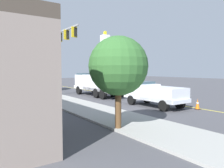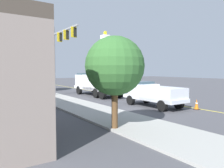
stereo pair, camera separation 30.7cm
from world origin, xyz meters
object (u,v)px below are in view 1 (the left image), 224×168
service_pickup_truck (155,93)px  traffic_cone_leading (198,104)px  traffic_signal_mast (61,46)px  utility_bucket_truck (98,82)px  traffic_cone_mid_front (92,89)px  passing_minivan (100,83)px

service_pickup_truck → traffic_cone_leading: (-2.69, -1.96, -0.72)m
service_pickup_truck → traffic_signal_mast: 11.96m
utility_bucket_truck → traffic_cone_mid_front: utility_bucket_truck is taller
traffic_cone_mid_front → service_pickup_truck: bearing=174.7°
utility_bucket_truck → traffic_cone_mid_front: size_ratio=10.34×
traffic_cone_mid_front → traffic_signal_mast: traffic_signal_mast is taller
passing_minivan → traffic_cone_leading: bearing=174.0°
passing_minivan → utility_bucket_truck: bearing=149.1°
service_pickup_truck → traffic_cone_mid_front: (13.68, -1.26, -0.72)m
traffic_signal_mast → utility_bucket_truck: bearing=-100.5°
traffic_signal_mast → traffic_cone_mid_front: bearing=-58.1°
passing_minivan → traffic_cone_mid_front: bearing=135.3°
utility_bucket_truck → passing_minivan: size_ratio=1.70×
passing_minivan → traffic_cone_leading: size_ratio=6.03×
traffic_signal_mast → traffic_cone_leading: bearing=-153.2°
utility_bucket_truck → traffic_cone_leading: 12.27m
service_pickup_truck → traffic_cone_mid_front: service_pickup_truck is taller
traffic_cone_leading → traffic_cone_mid_front: size_ratio=1.01×
traffic_signal_mast → service_pickup_truck: bearing=-156.0°
traffic_cone_leading → traffic_signal_mast: traffic_signal_mast is taller
utility_bucket_truck → traffic_cone_leading: (-12.00, -2.26, -1.23)m
utility_bucket_truck → traffic_cone_mid_front: (4.37, -1.56, -1.24)m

